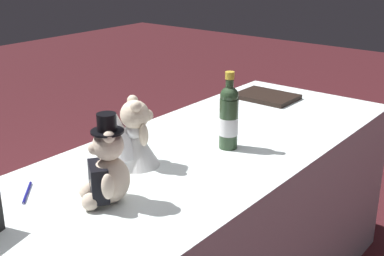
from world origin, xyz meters
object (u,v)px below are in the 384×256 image
Objects in this scene: teddy_bear_bride at (131,137)px; teddy_bear_groom at (106,171)px; champagne_bottle at (229,117)px; guestbook at (267,96)px; signing_pen at (27,193)px.

teddy_bear_groom is at bearing 29.39° from teddy_bear_bride.
teddy_bear_groom is at bearing -3.57° from champagne_bottle.
teddy_bear_groom reaches higher than guestbook.
teddy_bear_groom is 0.28m from signing_pen.
champagne_bottle reaches higher than teddy_bear_groom.
champagne_bottle is 1.04× the size of guestbook.
teddy_bear_bride reaches higher than signing_pen.
guestbook is (-0.98, -0.05, -0.09)m from teddy_bear_bride.
signing_pen is (0.36, -0.10, -0.10)m from teddy_bear_bride.
champagne_bottle is at bearing 153.35° from teddy_bear_bride.
guestbook is at bearing -177.27° from teddy_bear_bride.
teddy_bear_bride is 0.38m from champagne_bottle.
teddy_bear_bride is at bearing -26.65° from champagne_bottle.
teddy_bear_bride is at bearing 165.01° from signing_pen.
teddy_bear_groom is 0.58m from champagne_bottle.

